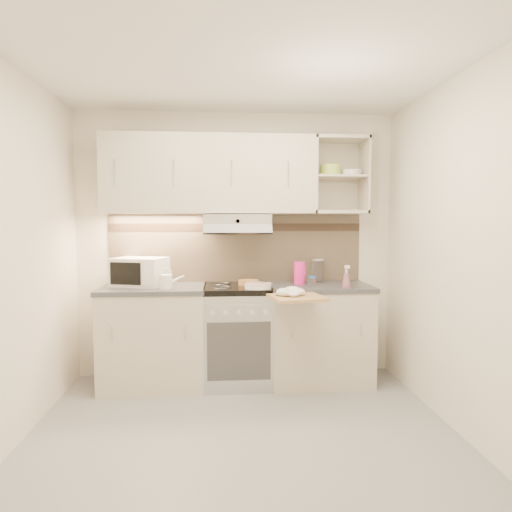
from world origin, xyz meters
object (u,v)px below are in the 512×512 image
at_px(electric_range, 238,334).
at_px(glass_jar, 318,270).
at_px(watering_can, 167,281).
at_px(spray_bottle, 346,279).
at_px(microwave, 140,272).
at_px(pink_pitcher, 299,273).
at_px(plate_stack, 258,286).
at_px(cutting_board, 297,297).

xyz_separation_m(electric_range, glass_jar, (0.78, 0.20, 0.56)).
bearing_deg(glass_jar, watering_can, -165.82).
relative_size(glass_jar, spray_bottle, 1.06).
height_order(electric_range, watering_can, watering_can).
distance_m(microwave, watering_can, 0.35).
bearing_deg(pink_pitcher, plate_stack, -124.34).
height_order(plate_stack, glass_jar, glass_jar).
relative_size(watering_can, pink_pitcher, 1.06).
xyz_separation_m(pink_pitcher, glass_jar, (0.20, 0.13, 0.01)).
distance_m(watering_can, glass_jar, 1.43).
xyz_separation_m(pink_pitcher, cutting_board, (-0.12, -0.58, -0.13)).
distance_m(microwave, pink_pitcher, 1.45).
distance_m(electric_range, cutting_board, 0.80).
height_order(microwave, watering_can, microwave).
bearing_deg(watering_can, glass_jar, 9.39).
bearing_deg(plate_stack, spray_bottle, -2.98).
bearing_deg(microwave, pink_pitcher, 18.16).
height_order(microwave, pink_pitcher, microwave).
relative_size(microwave, cutting_board, 1.28).
distance_m(plate_stack, cutting_board, 0.44).
bearing_deg(pink_pitcher, cutting_board, -77.41).
relative_size(electric_range, spray_bottle, 4.24).
relative_size(watering_can, spray_bottle, 1.04).
xyz_separation_m(watering_can, cutting_board, (1.07, -0.36, -0.10)).
bearing_deg(spray_bottle, pink_pitcher, 147.12).
bearing_deg(plate_stack, electric_range, 133.36).
xyz_separation_m(electric_range, cutting_board, (0.46, -0.51, 0.42)).
bearing_deg(pink_pitcher, electric_range, -149.05).
relative_size(microwave, glass_jar, 2.34).
bearing_deg(plate_stack, microwave, 166.77).
height_order(spray_bottle, cutting_board, spray_bottle).
bearing_deg(spray_bottle, watering_can, -176.64).
relative_size(electric_range, glass_jar, 4.00).
bearing_deg(watering_can, electric_range, 9.03).
xyz_separation_m(microwave, pink_pitcher, (1.45, 0.00, -0.02)).
relative_size(plate_stack, pink_pitcher, 1.12).
relative_size(watering_can, glass_jar, 0.98).
relative_size(plate_stack, spray_bottle, 1.10).
bearing_deg(electric_range, glass_jar, 14.46).
distance_m(microwave, glass_jar, 1.66).
bearing_deg(watering_can, plate_stack, -6.91).
height_order(electric_range, spray_bottle, spray_bottle).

